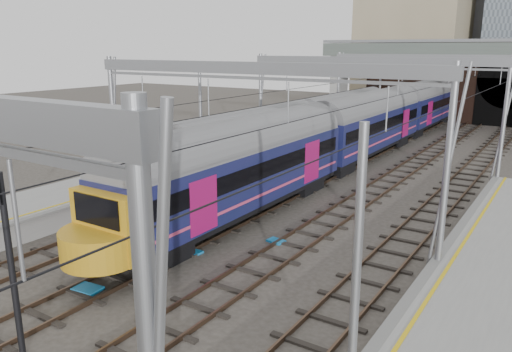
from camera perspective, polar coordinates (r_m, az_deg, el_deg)
The scene contains 11 objects.
ground at distance 17.14m, azimuth -16.73°, elevation -15.57°, with size 160.00×160.00×0.00m, color #38332D.
tracks at distance 28.24m, azimuth 6.93°, elevation -2.92°, with size 14.40×80.00×0.22m.
overhead_line at distance 32.98m, azimuth 12.36°, elevation 10.94°, with size 16.80×80.00×8.00m.
retaining_wall at distance 62.22m, azimuth 23.70°, elevation 9.51°, with size 28.00×2.75×9.00m.
overbridge at distance 56.53m, azimuth 21.53°, elevation 12.33°, with size 28.00×3.00×9.25m.
train_main at distance 48.30m, azimuth 16.37°, elevation 7.01°, with size 3.04×70.18×5.15m.
train_second at distance 38.83m, azimuth 5.45°, elevation 5.49°, with size 2.65×30.68×4.61m.
signal_near_centre at distance 14.88m, azimuth -26.68°, elevation -6.79°, with size 0.43×0.49×5.48m.
equip_cover_a at distance 19.19m, azimuth -18.69°, elevation -12.14°, with size 0.98×0.69×0.11m, color #1771B1.
equip_cover_b at distance 21.44m, azimuth -7.23°, elevation -8.60°, with size 0.76×0.54×0.09m, color #1771B1.
equip_cover_c at distance 22.44m, azimuth 2.30°, elevation -7.43°, with size 0.75×0.53×0.09m, color #1771B1.
Camera 1 is at (11.69, -9.30, 8.40)m, focal length 35.00 mm.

